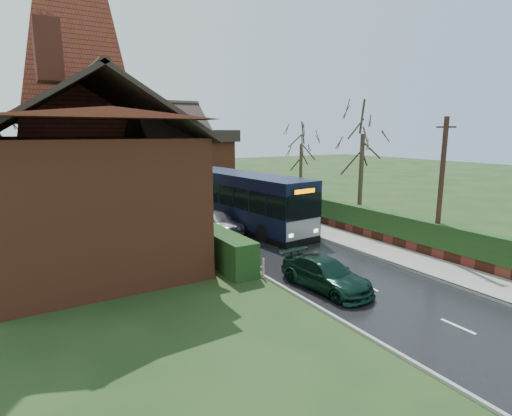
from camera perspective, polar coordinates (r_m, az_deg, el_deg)
ground at (r=21.63m, az=3.99°, el=-6.04°), size 140.00×140.00×0.00m
road at (r=30.12m, az=-6.88°, el=-1.24°), size 6.00×100.00×0.02m
pavement at (r=32.02m, az=0.09°, el=-0.34°), size 2.50×100.00×0.14m
kerb_right at (r=31.43m, az=-1.79°, el=-0.55°), size 0.12×100.00×0.14m
kerb_left at (r=29.06m, az=-12.39°, el=-1.78°), size 0.12×100.00×0.10m
front_hedge at (r=24.01m, az=-10.60°, el=-2.52°), size 1.20×16.00×1.60m
picket_fence at (r=24.35m, az=-8.91°, el=-3.12°), size 0.10×16.00×0.90m
right_wall_hedge at (r=32.66m, az=2.43°, el=1.57°), size 0.60×50.00×1.80m
brick_house at (r=22.07m, az=-22.62°, el=5.09°), size 9.30×14.60×10.30m
bus at (r=26.53m, az=-1.78°, el=1.07°), size 3.86×11.98×3.58m
car_silver at (r=25.21m, az=-5.72°, el=-1.95°), size 2.55×4.45×1.43m
car_green at (r=16.54m, az=9.91°, el=-9.30°), size 2.08×4.38×1.23m
car_distant at (r=55.37m, az=-17.01°, el=4.56°), size 2.80×4.41×1.37m
bus_stop_sign at (r=24.30m, az=8.15°, el=0.08°), size 0.08×0.41×2.70m
telegraph_pole at (r=21.49m, az=24.89°, el=2.53°), size 0.36×0.88×6.99m
tree_right_near at (r=27.28m, az=15.08°, el=11.07°), size 4.06×4.06×8.77m
tree_right_far at (r=34.53m, az=6.51°, el=9.69°), size 3.90×3.90×7.53m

